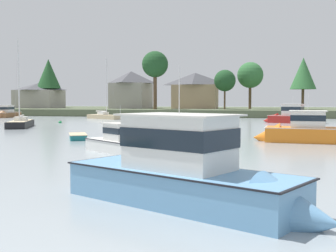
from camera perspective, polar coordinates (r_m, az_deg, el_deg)
far_shore_bank at (r=104.26m, az=6.32°, el=1.98°), size 194.83×42.01×1.44m
cruiser_white at (r=28.15m, az=-6.02°, el=-2.71°), size 6.07×5.41×3.80m
cruiser_orange at (r=37.13m, az=17.58°, el=-1.17°), size 9.27×3.69×5.00m
cruiser_red at (r=66.95m, az=15.88°, el=0.97°), size 9.29×5.26×4.95m
cruiser_skyblue at (r=14.04m, az=3.92°, el=-7.79°), size 9.63×6.55×5.53m
sailboat_black at (r=57.35m, az=-18.99°, el=0.08°), size 5.06×8.15×11.55m
dinghy_teal at (r=38.75m, az=-11.87°, el=-1.49°), size 2.93×3.83×0.67m
sailboat_sand at (r=78.94m, az=-8.46°, el=1.13°), size 7.99×6.04×11.64m
cruiser_wood at (r=90.03m, az=-20.73°, el=1.44°), size 3.27×7.80×4.17m
mooring_buoy_green at (r=66.16m, az=-14.13°, el=0.46°), size 0.49×0.49×0.55m
shore_tree_left_mid at (r=91.74m, az=-1.73°, el=8.11°), size 5.55×5.55×12.32m
shore_tree_left at (r=97.17m, az=10.86°, el=6.63°), size 5.72×5.72×10.34m
shore_tree_right_mid at (r=91.77m, az=7.55°, el=5.98°), size 4.57×4.57×8.35m
shore_tree_center at (r=94.06m, az=17.51°, el=6.66°), size 5.37×5.37×10.80m
shore_tree_inland_b at (r=110.45m, az=-15.58°, el=6.64°), size 5.93×5.93×12.03m
cottage_behind_trees at (r=99.28m, az=3.64°, el=4.78°), size 10.85×6.80×8.21m
cottage_near_water at (r=103.63m, az=-4.90°, el=4.90°), size 8.72×10.78×8.83m
cottage_eastern at (r=111.86m, az=-16.74°, el=3.97°), size 10.90×9.32×6.23m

